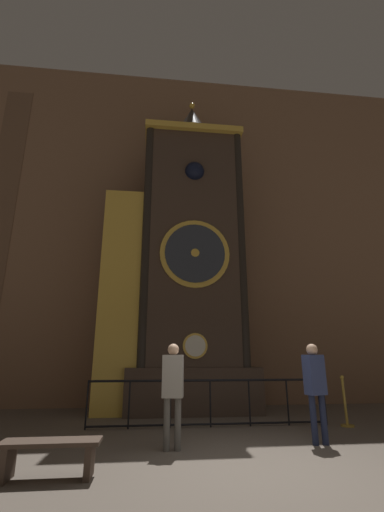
{
  "coord_description": "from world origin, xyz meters",
  "views": [
    {
      "loc": [
        -1.46,
        -5.12,
        1.46
      ],
      "look_at": [
        -0.32,
        4.84,
        4.4
      ],
      "focal_mm": 24.0,
      "sensor_mm": 36.0,
      "label": 1
    }
  ],
  "objects_px": {
    "clock_tower": "(180,264)",
    "visitor_bench": "(50,451)",
    "stanchion_post": "(346,409)",
    "visitor_near": "(173,385)",
    "visitor_far": "(315,382)"
  },
  "relations": [
    {
      "from": "clock_tower",
      "to": "stanchion_post",
      "type": "relative_size",
      "value": 9.55
    },
    {
      "from": "stanchion_post",
      "to": "visitor_bench",
      "type": "distance_m",
      "value": 6.12
    },
    {
      "from": "visitor_near",
      "to": "visitor_bench",
      "type": "xyz_separation_m",
      "value": [
        -1.6,
        -1.15,
        -0.69
      ]
    },
    {
      "from": "visitor_near",
      "to": "clock_tower",
      "type": "bearing_deg",
      "value": 95.67
    },
    {
      "from": "stanchion_post",
      "to": "visitor_bench",
      "type": "bearing_deg",
      "value": -153.81
    },
    {
      "from": "visitor_near",
      "to": "visitor_far",
      "type": "xyz_separation_m",
      "value": [
        2.56,
        0.09,
        0.01
      ]
    },
    {
      "from": "stanchion_post",
      "to": "visitor_far",
      "type": "bearing_deg",
      "value": -132.38
    },
    {
      "from": "clock_tower",
      "to": "visitor_bench",
      "type": "xyz_separation_m",
      "value": [
        -2.01,
        -4.96,
        -3.84
      ]
    },
    {
      "from": "visitor_far",
      "to": "stanchion_post",
      "type": "height_order",
      "value": "visitor_far"
    },
    {
      "from": "clock_tower",
      "to": "stanchion_post",
      "type": "bearing_deg",
      "value": -32.93
    },
    {
      "from": "clock_tower",
      "to": "visitor_bench",
      "type": "height_order",
      "value": "clock_tower"
    },
    {
      "from": "clock_tower",
      "to": "visitor_bench",
      "type": "distance_m",
      "value": 6.58
    },
    {
      "from": "visitor_near",
      "to": "visitor_far",
      "type": "relative_size",
      "value": 0.99
    },
    {
      "from": "clock_tower",
      "to": "visitor_near",
      "type": "distance_m",
      "value": 4.96
    },
    {
      "from": "clock_tower",
      "to": "visitor_bench",
      "type": "bearing_deg",
      "value": -112.05
    }
  ]
}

